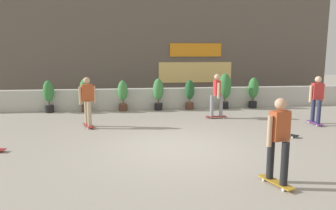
{
  "coord_description": "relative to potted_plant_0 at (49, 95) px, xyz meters",
  "views": [
    {
      "loc": [
        -1.22,
        -8.2,
        2.55
      ],
      "look_at": [
        0.0,
        1.5,
        0.9
      ],
      "focal_mm": 34.37,
      "sensor_mm": 36.0,
      "label": 1
    }
  ],
  "objects": [
    {
      "name": "skater_far_left",
      "position": [
        1.93,
        -2.91,
        0.18
      ],
      "size": [
        0.53,
        0.82,
        1.7
      ],
      "color": "maroon",
      "rests_on": "ground"
    },
    {
      "name": "ground_plane",
      "position": [
        4.5,
        -5.55,
        -0.76
      ],
      "size": [
        48.0,
        48.0,
        0.0
      ],
      "primitive_type": "plane",
      "color": "#A8A093"
    },
    {
      "name": "potted_plant_6",
      "position": [
        8.88,
        0.0,
        0.02
      ],
      "size": [
        0.45,
        0.45,
        1.37
      ],
      "color": "black",
      "rests_on": "ground"
    },
    {
      "name": "skateboard_aside",
      "position": [
        7.97,
        -4.81,
        -0.7
      ],
      "size": [
        0.67,
        0.74,
        0.08
      ],
      "color": "black",
      "rests_on": "ground"
    },
    {
      "name": "skater_foreground",
      "position": [
        9.77,
        -3.48,
        0.18
      ],
      "size": [
        0.56,
        0.81,
        1.7
      ],
      "color": "#72338C",
      "rests_on": "ground"
    },
    {
      "name": "planter_wall",
      "position": [
        4.5,
        0.45,
        -0.31
      ],
      "size": [
        18.0,
        0.4,
        0.9
      ],
      "primitive_type": "cube",
      "color": "beige",
      "rests_on": "ground"
    },
    {
      "name": "potted_plant_0",
      "position": [
        0.0,
        0.0,
        0.0
      ],
      "size": [
        0.44,
        0.44,
        1.35
      ],
      "color": "black",
      "rests_on": "ground"
    },
    {
      "name": "potted_plant_4",
      "position": [
        5.96,
        0.0,
        -0.04
      ],
      "size": [
        0.42,
        0.42,
        1.3
      ],
      "color": "brown",
      "rests_on": "ground"
    },
    {
      "name": "building_backdrop",
      "position": [
        4.5,
        4.45,
        2.49
      ],
      "size": [
        20.0,
        2.08,
        6.5
      ],
      "color": "#60564C",
      "rests_on": "ground"
    },
    {
      "name": "skater_far_right",
      "position": [
        6.62,
        -2.01,
        0.18
      ],
      "size": [
        0.8,
        0.56,
        1.7
      ],
      "color": "maroon",
      "rests_on": "ground"
    },
    {
      "name": "potted_plant_1",
      "position": [
        1.49,
        0.0,
        0.05
      ],
      "size": [
        0.47,
        0.47,
        1.41
      ],
      "color": "brown",
      "rests_on": "ground"
    },
    {
      "name": "potted_plant_3",
      "position": [
        4.58,
        0.0,
        0.02
      ],
      "size": [
        0.45,
        0.45,
        1.37
      ],
      "color": "black",
      "rests_on": "ground"
    },
    {
      "name": "potted_plant_5",
      "position": [
        7.55,
        0.0,
        0.16
      ],
      "size": [
        0.55,
        0.55,
        1.57
      ],
      "color": "black",
      "rests_on": "ground"
    },
    {
      "name": "potted_plant_2",
      "position": [
        3.06,
        0.0,
        -0.03
      ],
      "size": [
        0.42,
        0.42,
        1.31
      ],
      "color": "brown",
      "rests_on": "ground"
    },
    {
      "name": "skater_by_wall_left",
      "position": [
        6.07,
        -8.22,
        0.18
      ],
      "size": [
        0.53,
        0.82,
        1.7
      ],
      "color": "#BF8C26",
      "rests_on": "ground"
    }
  ]
}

